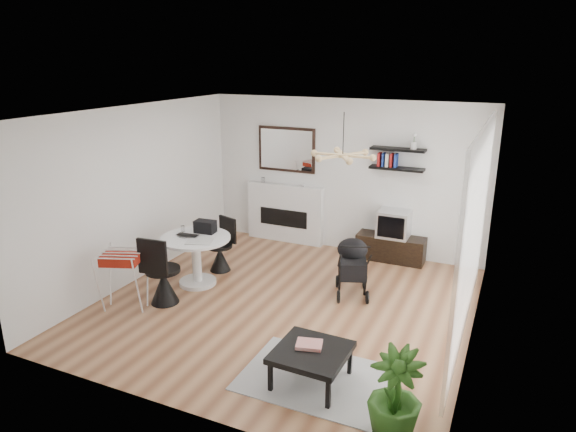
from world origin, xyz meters
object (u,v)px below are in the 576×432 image
at_px(dining_table, 196,253).
at_px(tv_console, 391,248).
at_px(drying_rack, 123,279).
at_px(stroller, 352,269).
at_px(coffee_table, 311,353).
at_px(crt_tv, 394,224).
at_px(fireplace, 285,206).
at_px(potted_plant, 395,395).

bearing_deg(dining_table, tv_console, 41.63).
distance_m(drying_rack, stroller, 3.25).
height_order(stroller, coffee_table, stroller).
bearing_deg(coffee_table, stroller, 96.76).
height_order(tv_console, crt_tv, crt_tv).
height_order(fireplace, drying_rack, fireplace).
xyz_separation_m(tv_console, dining_table, (-2.48, -2.21, 0.29)).
distance_m(fireplace, crt_tv, 2.10).
bearing_deg(fireplace, crt_tv, -3.81).
relative_size(crt_tv, coffee_table, 0.67).
distance_m(drying_rack, potted_plant, 4.10).
relative_size(coffee_table, potted_plant, 0.87).
bearing_deg(tv_console, potted_plant, -76.09).
bearing_deg(tv_console, crt_tv, -6.33).
height_order(fireplace, potted_plant, fireplace).
xyz_separation_m(stroller, potted_plant, (1.27, -2.74, 0.05)).
xyz_separation_m(fireplace, tv_console, (2.06, -0.14, -0.47)).
bearing_deg(stroller, drying_rack, -167.81).
height_order(drying_rack, potted_plant, potted_plant).
height_order(dining_table, coffee_table, dining_table).
distance_m(dining_table, stroller, 2.37).
distance_m(crt_tv, coffee_table, 3.83).
relative_size(drying_rack, stroller, 0.93).
bearing_deg(crt_tv, fireplace, 176.19).
height_order(tv_console, stroller, stroller).
bearing_deg(stroller, tv_console, 61.17).
distance_m(fireplace, potted_plant, 5.40).
height_order(crt_tv, drying_rack, crt_tv).
relative_size(fireplace, crt_tv, 4.11).
relative_size(fireplace, potted_plant, 2.42).
xyz_separation_m(crt_tv, dining_table, (-2.51, -2.20, -0.15)).
height_order(dining_table, drying_rack, drying_rack).
distance_m(stroller, potted_plant, 3.02).
relative_size(tv_console, stroller, 1.26).
distance_m(tv_console, coffee_table, 3.82).
height_order(fireplace, tv_console, fireplace).
xyz_separation_m(dining_table, stroller, (2.27, 0.67, -0.12)).
relative_size(tv_console, drying_rack, 1.36).
bearing_deg(tv_console, dining_table, -138.37).
xyz_separation_m(tv_console, crt_tv, (0.03, -0.00, 0.45)).
xyz_separation_m(crt_tv, potted_plant, (1.03, -4.26, -0.22)).
bearing_deg(drying_rack, coffee_table, -30.43).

